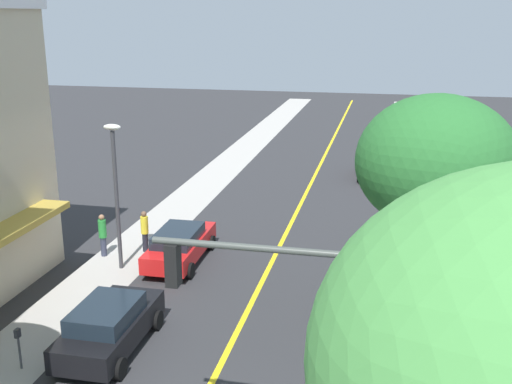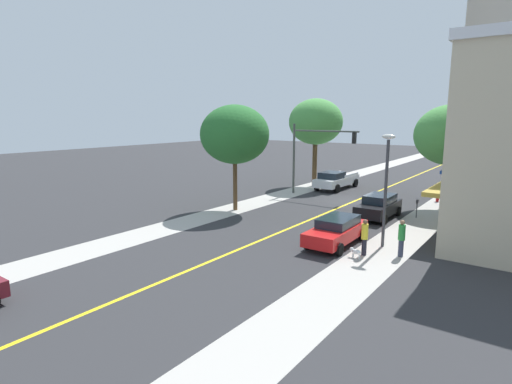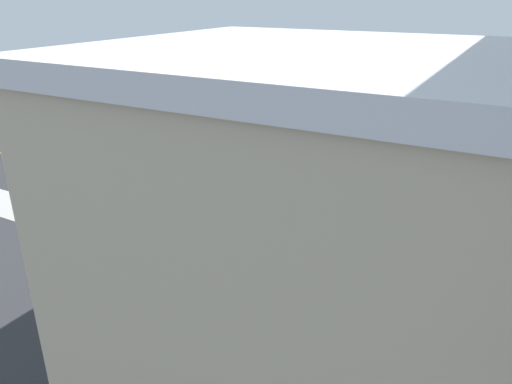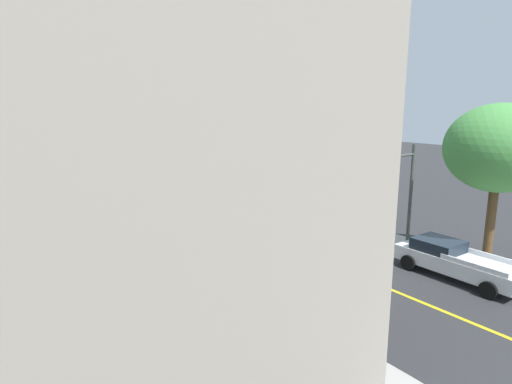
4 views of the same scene
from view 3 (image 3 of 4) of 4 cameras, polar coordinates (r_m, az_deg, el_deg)
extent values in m
cube|color=beige|center=(12.05, 6.94, -10.78)|extent=(8.37, 9.50, 10.12)
cube|color=silver|center=(10.19, 8.36, 15.10)|extent=(8.67, 9.80, 0.50)
cube|color=#B29338|center=(17.07, 12.73, -9.11)|extent=(1.12, 7.22, 0.24)
cylinder|color=brown|center=(30.34, 16.23, 2.64)|extent=(0.31, 0.31, 3.68)
ellipsoid|color=#286B2D|center=(29.36, 17.01, 9.45)|extent=(4.97, 4.97, 4.22)
cylinder|color=#4C4C51|center=(19.98, 22.88, -13.45)|extent=(0.07, 0.07, 1.02)
cube|color=#2D2D33|center=(19.63, 23.17, -11.92)|extent=(0.12, 0.18, 0.26)
cylinder|color=#38383D|center=(20.21, 2.43, -3.45)|extent=(0.16, 0.16, 5.64)
ellipsoid|color=silver|center=(19.11, 2.57, 4.60)|extent=(0.70, 0.36, 0.24)
cube|color=red|center=(23.37, 2.14, -5.61)|extent=(1.85, 4.76, 0.68)
cube|color=#19232D|center=(23.01, 2.70, -4.47)|extent=(1.61, 2.58, 0.47)
cylinder|color=black|center=(23.48, -2.28, -6.41)|extent=(0.23, 0.64, 0.64)
cylinder|color=black|center=(24.86, -0.21, -4.67)|extent=(0.23, 0.64, 0.64)
cylinder|color=black|center=(22.27, 4.77, -8.21)|extent=(0.23, 0.64, 0.64)
cylinder|color=black|center=(23.71, 6.50, -6.24)|extent=(0.23, 0.64, 0.64)
cube|color=maroon|center=(37.56, -14.34, 4.64)|extent=(1.84, 4.15, 0.61)
cube|color=#19232D|center=(37.26, -14.18, 5.40)|extent=(1.61, 2.24, 0.49)
cylinder|color=black|center=(37.95, -16.75, 4.08)|extent=(0.22, 0.64, 0.64)
cylinder|color=black|center=(39.18, -14.90, 4.84)|extent=(0.22, 0.64, 0.64)
cylinder|color=black|center=(36.12, -13.64, 3.49)|extent=(0.22, 0.64, 0.64)
cylinder|color=black|center=(37.42, -11.81, 4.31)|extent=(0.22, 0.64, 0.64)
cube|color=black|center=(21.76, 19.51, -9.22)|extent=(1.87, 4.44, 0.74)
cube|color=#19232D|center=(21.43, 20.31, -7.89)|extent=(1.64, 2.40, 0.53)
cylinder|color=black|center=(21.35, 15.03, -10.45)|extent=(0.22, 0.64, 0.64)
cylinder|color=black|center=(22.92, 16.21, -8.16)|extent=(0.22, 0.64, 0.64)
cylinder|color=black|center=(21.07, 22.89, -12.07)|extent=(0.22, 0.64, 0.64)
cylinder|color=black|center=(22.66, 23.48, -9.62)|extent=(0.22, 0.64, 0.64)
cylinder|color=#33384C|center=(20.86, -1.92, -10.11)|extent=(0.25, 0.25, 0.84)
cylinder|color=#288C38|center=(20.44, -1.95, -8.21)|extent=(0.33, 0.33, 0.77)
sphere|color=#936B4C|center=(20.18, -1.96, -6.98)|extent=(0.24, 0.24, 0.24)
cylinder|color=black|center=(22.37, -1.81, -7.70)|extent=(0.24, 0.24, 0.83)
cylinder|color=yellow|center=(21.98, -1.84, -5.90)|extent=(0.32, 0.32, 0.76)
sphere|color=brown|center=(21.75, -1.85, -4.74)|extent=(0.24, 0.24, 0.24)
ellipsoid|color=silver|center=(22.80, -3.06, -7.36)|extent=(0.56, 0.35, 0.23)
sphere|color=silver|center=(22.94, -2.55, -6.95)|extent=(0.18, 0.18, 0.18)
cylinder|color=silver|center=(23.02, -2.72, -7.67)|extent=(0.08, 0.08, 0.21)
cylinder|color=silver|center=(22.80, -3.38, -8.00)|extent=(0.08, 0.08, 0.21)
camera|label=1|loc=(29.90, 56.58, 9.40)|focal=43.18mm
camera|label=2|loc=(30.79, -42.73, 7.46)|focal=28.77mm
camera|label=4|loc=(18.51, 93.84, -12.39)|focal=29.73mm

